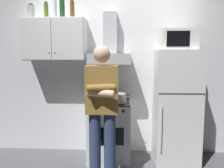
{
  "coord_description": "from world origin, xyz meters",
  "views": [
    {
      "loc": [
        0.15,
        -3.06,
        1.55
      ],
      "look_at": [
        0.0,
        0.0,
        1.15
      ],
      "focal_mm": 37.71,
      "sensor_mm": 36.0,
      "label": 1
    }
  ],
  "objects_px": {
    "microwave": "(178,39)",
    "bottle_canister_steel": "(31,12)",
    "upper_cabinet": "(55,40)",
    "refrigerator": "(176,106)",
    "bottle_vodka_clear": "(54,8)",
    "stove_oven": "(109,130)",
    "person_standing": "(102,109)",
    "bottle_olive_oil": "(46,10)",
    "bottle_beer_brown": "(72,9)",
    "cooking_pot": "(118,98)",
    "bottle_wine_green": "(62,7)",
    "range_hood": "(110,50)"
  },
  "relations": [
    {
      "from": "microwave",
      "to": "bottle_canister_steel",
      "type": "relative_size",
      "value": 2.38
    },
    {
      "from": "person_standing",
      "to": "bottle_vodka_clear",
      "type": "distance_m",
      "value": 1.68
    },
    {
      "from": "stove_oven",
      "to": "person_standing",
      "type": "distance_m",
      "value": 0.77
    },
    {
      "from": "bottle_canister_steel",
      "to": "cooking_pot",
      "type": "bearing_deg",
      "value": -10.04
    },
    {
      "from": "upper_cabinet",
      "to": "cooking_pot",
      "type": "relative_size",
      "value": 2.86
    },
    {
      "from": "upper_cabinet",
      "to": "bottle_olive_oil",
      "type": "bearing_deg",
      "value": -165.44
    },
    {
      "from": "stove_oven",
      "to": "person_standing",
      "type": "bearing_deg",
      "value": -94.72
    },
    {
      "from": "refrigerator",
      "to": "bottle_wine_green",
      "type": "height_order",
      "value": "bottle_wine_green"
    },
    {
      "from": "upper_cabinet",
      "to": "microwave",
      "type": "bearing_deg",
      "value": -3.48
    },
    {
      "from": "microwave",
      "to": "bottle_olive_oil",
      "type": "distance_m",
      "value": 1.91
    },
    {
      "from": "stove_oven",
      "to": "bottle_vodka_clear",
      "type": "xyz_separation_m",
      "value": [
        -0.8,
        0.15,
        1.77
      ]
    },
    {
      "from": "person_standing",
      "to": "upper_cabinet",
      "type": "bearing_deg",
      "value": 135.74
    },
    {
      "from": "bottle_beer_brown",
      "to": "microwave",
      "type": "bearing_deg",
      "value": -2.98
    },
    {
      "from": "microwave",
      "to": "cooking_pot",
      "type": "xyz_separation_m",
      "value": [
        -0.82,
        -0.14,
        -0.8
      ]
    },
    {
      "from": "bottle_beer_brown",
      "to": "bottle_olive_oil",
      "type": "bearing_deg",
      "value": 179.81
    },
    {
      "from": "range_hood",
      "to": "bottle_olive_oil",
      "type": "bearing_deg",
      "value": -178.16
    },
    {
      "from": "upper_cabinet",
      "to": "range_hood",
      "type": "height_order",
      "value": "range_hood"
    },
    {
      "from": "stove_oven",
      "to": "upper_cabinet",
      "type": "bearing_deg",
      "value": 171.1
    },
    {
      "from": "microwave",
      "to": "bottle_olive_oil",
      "type": "height_order",
      "value": "bottle_olive_oil"
    },
    {
      "from": "range_hood",
      "to": "person_standing",
      "type": "height_order",
      "value": "range_hood"
    },
    {
      "from": "refrigerator",
      "to": "bottle_vodka_clear",
      "type": "relative_size",
      "value": 5.02
    },
    {
      "from": "bottle_canister_steel",
      "to": "bottle_wine_green",
      "type": "relative_size",
      "value": 0.63
    },
    {
      "from": "upper_cabinet",
      "to": "refrigerator",
      "type": "bearing_deg",
      "value": -4.07
    },
    {
      "from": "person_standing",
      "to": "bottle_olive_oil",
      "type": "bearing_deg",
      "value": 140.65
    },
    {
      "from": "stove_oven",
      "to": "bottle_beer_brown",
      "type": "distance_m",
      "value": 1.82
    },
    {
      "from": "bottle_olive_oil",
      "to": "bottle_vodka_clear",
      "type": "height_order",
      "value": "bottle_vodka_clear"
    },
    {
      "from": "cooking_pot",
      "to": "bottle_vodka_clear",
      "type": "height_order",
      "value": "bottle_vodka_clear"
    },
    {
      "from": "person_standing",
      "to": "bottle_vodka_clear",
      "type": "height_order",
      "value": "bottle_vodka_clear"
    },
    {
      "from": "range_hood",
      "to": "person_standing",
      "type": "xyz_separation_m",
      "value": [
        -0.05,
        -0.73,
        -0.7
      ]
    },
    {
      "from": "stove_oven",
      "to": "bottle_olive_oil",
      "type": "height_order",
      "value": "bottle_olive_oil"
    },
    {
      "from": "bottle_olive_oil",
      "to": "bottle_wine_green",
      "type": "height_order",
      "value": "bottle_wine_green"
    },
    {
      "from": "upper_cabinet",
      "to": "refrigerator",
      "type": "relative_size",
      "value": 0.56
    },
    {
      "from": "refrigerator",
      "to": "bottle_canister_steel",
      "type": "bearing_deg",
      "value": 177.16
    },
    {
      "from": "bottle_beer_brown",
      "to": "stove_oven",
      "type": "bearing_deg",
      "value": -10.25
    },
    {
      "from": "microwave",
      "to": "bottle_vodka_clear",
      "type": "xyz_separation_m",
      "value": [
        -1.75,
        0.13,
        0.46
      ]
    },
    {
      "from": "person_standing",
      "to": "bottle_vodka_clear",
      "type": "xyz_separation_m",
      "value": [
        -0.75,
        0.76,
        1.3
      ]
    },
    {
      "from": "upper_cabinet",
      "to": "bottle_olive_oil",
      "type": "relative_size",
      "value": 3.93
    },
    {
      "from": "stove_oven",
      "to": "cooking_pot",
      "type": "distance_m",
      "value": 0.54
    },
    {
      "from": "microwave",
      "to": "bottle_wine_green",
      "type": "height_order",
      "value": "bottle_wine_green"
    },
    {
      "from": "range_hood",
      "to": "cooking_pot",
      "type": "distance_m",
      "value": 0.72
    },
    {
      "from": "bottle_vodka_clear",
      "to": "bottle_canister_steel",
      "type": "bearing_deg",
      "value": -172.01
    },
    {
      "from": "bottle_wine_green",
      "to": "bottle_beer_brown",
      "type": "relative_size",
      "value": 1.26
    },
    {
      "from": "cooking_pot",
      "to": "bottle_canister_steel",
      "type": "relative_size",
      "value": 1.56
    },
    {
      "from": "upper_cabinet",
      "to": "bottle_vodka_clear",
      "type": "distance_m",
      "value": 0.45
    },
    {
      "from": "bottle_olive_oil",
      "to": "bottle_beer_brown",
      "type": "relative_size",
      "value": 0.9
    },
    {
      "from": "person_standing",
      "to": "cooking_pot",
      "type": "xyz_separation_m",
      "value": [
        0.18,
        0.49,
        0.04
      ]
    },
    {
      "from": "cooking_pot",
      "to": "bottle_canister_steel",
      "type": "height_order",
      "value": "bottle_canister_steel"
    },
    {
      "from": "bottle_wine_green",
      "to": "bottle_vodka_clear",
      "type": "bearing_deg",
      "value": 155.04
    },
    {
      "from": "range_hood",
      "to": "bottle_vodka_clear",
      "type": "distance_m",
      "value": 1.0
    },
    {
      "from": "microwave",
      "to": "bottle_beer_brown",
      "type": "xyz_separation_m",
      "value": [
        -1.48,
        0.08,
        0.43
      ]
    }
  ]
}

